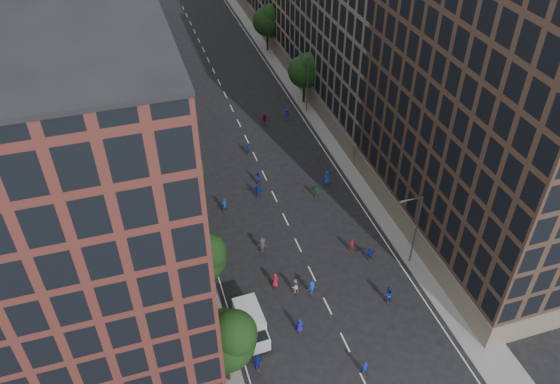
# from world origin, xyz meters

# --- Properties ---
(ground) EXTENTS (240.00, 240.00, 0.00)m
(ground) POSITION_xyz_m (0.00, 40.00, 0.00)
(ground) COLOR black
(ground) RESTS_ON ground
(sidewalk_left) EXTENTS (4.00, 105.00, 0.15)m
(sidewalk_left) POSITION_xyz_m (-12.00, 47.50, 0.07)
(sidewalk_left) COLOR slate
(sidewalk_left) RESTS_ON ground
(sidewalk_right) EXTENTS (4.00, 105.00, 0.15)m
(sidewalk_right) POSITION_xyz_m (12.00, 47.50, 0.07)
(sidewalk_right) COLOR slate
(sidewalk_right) RESTS_ON ground
(bldg_left_a) EXTENTS (14.00, 22.00, 30.00)m
(bldg_left_a) POSITION_xyz_m (-19.00, 11.00, 15.00)
(bldg_left_a) COLOR #552620
(bldg_left_a) RESTS_ON ground
(bldg_left_b) EXTENTS (14.00, 26.00, 34.00)m
(bldg_left_b) POSITION_xyz_m (-19.00, 35.00, 17.00)
(bldg_left_b) COLOR #8C775B
(bldg_left_b) RESTS_ON ground
(bldg_left_c) EXTENTS (14.00, 20.00, 28.00)m
(bldg_left_c) POSITION_xyz_m (-19.00, 58.00, 14.00)
(bldg_left_c) COLOR #552620
(bldg_left_c) RESTS_ON ground
(bldg_right_a) EXTENTS (14.00, 30.00, 36.00)m
(bldg_right_a) POSITION_xyz_m (19.00, 15.00, 18.00)
(bldg_right_a) COLOR #443024
(bldg_right_a) RESTS_ON ground
(bldg_right_b) EXTENTS (14.00, 28.00, 33.00)m
(bldg_right_b) POSITION_xyz_m (19.00, 44.00, 16.50)
(bldg_right_b) COLOR #6A6358
(bldg_right_b) RESTS_ON ground
(tree_left_0) EXTENTS (5.20, 5.20, 8.83)m
(tree_left_0) POSITION_xyz_m (-11.01, 3.85, 5.96)
(tree_left_0) COLOR black
(tree_left_0) RESTS_ON ground
(tree_left_1) EXTENTS (4.80, 4.80, 8.21)m
(tree_left_1) POSITION_xyz_m (-11.02, 13.86, 5.55)
(tree_left_1) COLOR black
(tree_left_1) RESTS_ON ground
(tree_left_2) EXTENTS (5.60, 5.60, 9.45)m
(tree_left_2) POSITION_xyz_m (-10.99, 25.83, 6.36)
(tree_left_2) COLOR black
(tree_left_2) RESTS_ON ground
(tree_left_3) EXTENTS (5.00, 5.00, 8.58)m
(tree_left_3) POSITION_xyz_m (-11.02, 39.85, 5.82)
(tree_left_3) COLOR black
(tree_left_3) RESTS_ON ground
(tree_left_4) EXTENTS (5.40, 5.40, 9.08)m
(tree_left_4) POSITION_xyz_m (-11.00, 55.84, 6.10)
(tree_left_4) COLOR black
(tree_left_4) RESTS_ON ground
(tree_left_5) EXTENTS (4.80, 4.80, 8.33)m
(tree_left_5) POSITION_xyz_m (-11.02, 71.86, 5.68)
(tree_left_5) COLOR black
(tree_left_5) RESTS_ON ground
(tree_right_a) EXTENTS (5.00, 5.00, 8.39)m
(tree_right_a) POSITION_xyz_m (11.38, 47.85, 5.63)
(tree_right_a) COLOR black
(tree_right_a) RESTS_ON ground
(tree_right_b) EXTENTS (5.20, 5.20, 8.83)m
(tree_right_b) POSITION_xyz_m (11.39, 67.85, 5.96)
(tree_right_b) COLOR black
(tree_right_b) RESTS_ON ground
(streetlamp_near) EXTENTS (2.64, 0.22, 9.06)m
(streetlamp_near) POSITION_xyz_m (10.37, 12.00, 5.17)
(streetlamp_near) COLOR #595B60
(streetlamp_near) RESTS_ON ground
(streetlamp_far) EXTENTS (2.64, 0.22, 9.06)m
(streetlamp_far) POSITION_xyz_m (10.37, 45.00, 5.17)
(streetlamp_far) COLOR #595B60
(streetlamp_far) RESTS_ON ground
(cargo_van) EXTENTS (2.57, 5.18, 2.71)m
(cargo_van) POSITION_xyz_m (-8.04, 8.11, 1.43)
(cargo_van) COLOR silver
(cargo_van) RESTS_ON ground
(skater_0) EXTENTS (0.87, 0.65, 1.63)m
(skater_0) POSITION_xyz_m (-3.64, 6.98, 0.81)
(skater_0) COLOR #1D15B0
(skater_0) RESTS_ON ground
(skater_1) EXTENTS (0.69, 0.55, 1.66)m
(skater_1) POSITION_xyz_m (0.30, 1.00, 0.83)
(skater_1) COLOR #13299E
(skater_1) RESTS_ON ground
(skater_2) EXTENTS (0.96, 0.78, 1.86)m
(skater_2) POSITION_xyz_m (5.90, 7.82, 0.93)
(skater_2) COLOR navy
(skater_2) RESTS_ON ground
(skater_3) EXTENTS (1.18, 0.81, 1.69)m
(skater_3) POSITION_xyz_m (-1.01, 10.96, 0.84)
(skater_3) COLOR #1639B3
(skater_3) RESTS_ON ground
(skater_4) EXTENTS (1.07, 0.46, 1.82)m
(skater_4) POSITION_xyz_m (-8.50, 4.26, 0.91)
(skater_4) COLOR #1321A0
(skater_4) RESTS_ON ground
(skater_5) EXTENTS (1.41, 0.46, 1.51)m
(skater_5) POSITION_xyz_m (6.63, 13.64, 0.76)
(skater_5) COLOR #121E94
(skater_5) RESTS_ON ground
(skater_6) EXTENTS (0.97, 0.78, 1.72)m
(skater_6) POSITION_xyz_m (-4.21, 13.01, 0.86)
(skater_6) COLOR maroon
(skater_6) RESTS_ON ground
(skater_7) EXTENTS (0.61, 0.43, 1.59)m
(skater_7) POSITION_xyz_m (5.29, 15.41, 0.79)
(skater_7) COLOR maroon
(skater_7) RESTS_ON ground
(skater_8) EXTENTS (0.99, 0.87, 1.74)m
(skater_8) POSITION_xyz_m (-2.55, 11.62, 0.87)
(skater_8) COLOR #ADADA9
(skater_8) RESTS_ON ground
(skater_9) EXTENTS (1.40, 1.11, 1.89)m
(skater_9) POSITION_xyz_m (-4.08, 18.19, 0.95)
(skater_9) COLOR #3B3B40
(skater_9) RESTS_ON ground
(skater_10) EXTENTS (1.03, 0.67, 1.64)m
(skater_10) POSITION_xyz_m (4.89, 25.32, 0.82)
(skater_10) COLOR #1D632F
(skater_10) RESTS_ON ground
(skater_11) EXTENTS (1.63, 0.73, 1.69)m
(skater_11) POSITION_xyz_m (-1.97, 27.50, 0.85)
(skater_11) COLOR navy
(skater_11) RESTS_ON ground
(skater_12) EXTENTS (1.03, 0.81, 1.85)m
(skater_12) POSITION_xyz_m (7.05, 27.41, 0.93)
(skater_12) COLOR #1446AA
(skater_12) RESTS_ON ground
(skater_13) EXTENTS (0.77, 0.58, 1.90)m
(skater_13) POSITION_xyz_m (-6.49, 25.98, 0.95)
(skater_13) COLOR navy
(skater_13) RESTS_ON ground
(skater_14) EXTENTS (0.81, 0.65, 1.60)m
(skater_14) POSITION_xyz_m (-1.27, 30.17, 0.80)
(skater_14) COLOR navy
(skater_14) RESTS_ON ground
(skater_15) EXTENTS (1.25, 0.95, 1.70)m
(skater_15) POSITION_xyz_m (7.09, 43.86, 0.85)
(skater_15) COLOR #161FB3
(skater_15) RESTS_ON ground
(skater_16) EXTENTS (1.04, 0.57, 1.68)m
(skater_16) POSITION_xyz_m (-0.79, 36.73, 0.84)
(skater_16) COLOR navy
(skater_16) RESTS_ON ground
(skater_17) EXTENTS (1.60, 0.69, 1.67)m
(skater_17) POSITION_xyz_m (3.56, 43.66, 0.84)
(skater_17) COLOR #A61B39
(skater_17) RESTS_ON ground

